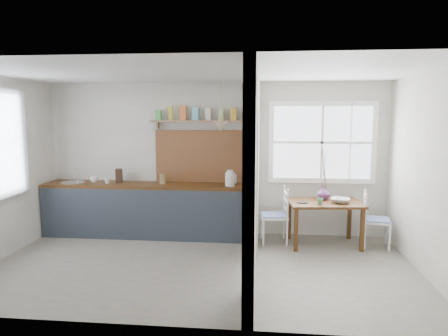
# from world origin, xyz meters

# --- Properties ---
(floor) EXTENTS (5.80, 3.20, 0.01)m
(floor) POSITION_xyz_m (0.00, 0.00, 0.00)
(floor) COLOR gray
(floor) RESTS_ON ground
(ceiling) EXTENTS (5.80, 3.20, 0.01)m
(ceiling) POSITION_xyz_m (0.00, 0.00, 2.60)
(ceiling) COLOR silver
(ceiling) RESTS_ON walls
(walls) EXTENTS (5.81, 3.21, 2.60)m
(walls) POSITION_xyz_m (0.00, 0.00, 1.30)
(walls) COLOR silver
(walls) RESTS_ON floor
(partition) EXTENTS (0.12, 3.20, 2.60)m
(partition) POSITION_xyz_m (0.70, 0.06, 1.45)
(partition) COLOR silver
(partition) RESTS_ON floor
(nook_window) EXTENTS (1.76, 0.10, 1.30)m
(nook_window) POSITION_xyz_m (1.80, 1.56, 1.60)
(nook_window) COLOR white
(nook_window) RESTS_ON walls
(counter) EXTENTS (3.50, 0.60, 0.90)m
(counter) POSITION_xyz_m (-1.13, 1.33, 0.46)
(counter) COLOR #4F2E15
(counter) RESTS_ON floor
(sink) EXTENTS (0.40, 0.40, 0.02)m
(sink) POSITION_xyz_m (-2.43, 1.30, 0.89)
(sink) COLOR silver
(sink) RESTS_ON counter
(backsplash) EXTENTS (1.65, 0.03, 0.90)m
(backsplash) POSITION_xyz_m (-0.20, 1.58, 1.35)
(backsplash) COLOR brown
(backsplash) RESTS_ON walls
(shelf) EXTENTS (1.75, 0.20, 0.21)m
(shelf) POSITION_xyz_m (-0.20, 1.49, 2.01)
(shelf) COLOR #A5724D
(shelf) RESTS_ON walls
(pendant_lamp) EXTENTS (0.26, 0.26, 0.16)m
(pendant_lamp) POSITION_xyz_m (0.15, 1.15, 1.88)
(pendant_lamp) COLOR beige
(pendant_lamp) RESTS_ON ceiling
(utensil_rail) EXTENTS (0.02, 0.50, 0.02)m
(utensil_rail) POSITION_xyz_m (0.61, 0.90, 1.45)
(utensil_rail) COLOR silver
(utensil_rail) RESTS_ON partition
(dining_table) EXTENTS (1.19, 0.85, 0.70)m
(dining_table) POSITION_xyz_m (1.80, 1.08, 0.35)
(dining_table) COLOR #4F2E15
(dining_table) RESTS_ON floor
(chair_left) EXTENTS (0.45, 0.45, 0.91)m
(chair_left) POSITION_xyz_m (1.02, 1.14, 0.45)
(chair_left) COLOR white
(chair_left) RESTS_ON floor
(chair_right) EXTENTS (0.46, 0.46, 0.87)m
(chair_right) POSITION_xyz_m (2.61, 1.08, 0.44)
(chair_right) COLOR white
(chair_right) RESTS_ON floor
(kettle) EXTENTS (0.26, 0.23, 0.26)m
(kettle) POSITION_xyz_m (0.29, 1.24, 1.03)
(kettle) COLOR white
(kettle) RESTS_ON counter
(mug_a) EXTENTS (0.14, 0.14, 0.10)m
(mug_a) POSITION_xyz_m (-1.80, 1.25, 0.95)
(mug_a) COLOR white
(mug_a) RESTS_ON counter
(mug_b) EXTENTS (0.16, 0.16, 0.10)m
(mug_b) POSITION_xyz_m (-2.08, 1.36, 0.95)
(mug_b) COLOR white
(mug_b) RESTS_ON counter
(knife_block) EXTENTS (0.14, 0.17, 0.23)m
(knife_block) POSITION_xyz_m (-1.64, 1.38, 1.02)
(knife_block) COLOR #382115
(knife_block) RESTS_ON counter
(jar) EXTENTS (0.12, 0.12, 0.17)m
(jar) POSITION_xyz_m (-0.86, 1.33, 0.98)
(jar) COLOR olive
(jar) RESTS_ON counter
(towel_magenta) EXTENTS (0.02, 0.03, 0.55)m
(towel_magenta) POSITION_xyz_m (0.58, 0.97, 0.28)
(towel_magenta) COLOR #D43263
(towel_magenta) RESTS_ON counter
(towel_orange) EXTENTS (0.02, 0.03, 0.44)m
(towel_orange) POSITION_xyz_m (0.58, 0.96, 0.25)
(towel_orange) COLOR orange
(towel_orange) RESTS_ON counter
(bowl) EXTENTS (0.37, 0.37, 0.07)m
(bowl) POSITION_xyz_m (2.03, 1.04, 0.74)
(bowl) COLOR silver
(bowl) RESTS_ON dining_table
(table_cup) EXTENTS (0.12, 0.12, 0.09)m
(table_cup) POSITION_xyz_m (1.70, 0.90, 0.74)
(table_cup) COLOR #50955B
(table_cup) RESTS_ON dining_table
(plate) EXTENTS (0.17, 0.17, 0.01)m
(plate) POSITION_xyz_m (1.44, 0.97, 0.71)
(plate) COLOR black
(plate) RESTS_ON dining_table
(vase) EXTENTS (0.21, 0.21, 0.22)m
(vase) POSITION_xyz_m (1.80, 1.25, 0.81)
(vase) COLOR #603568
(vase) RESTS_ON dining_table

